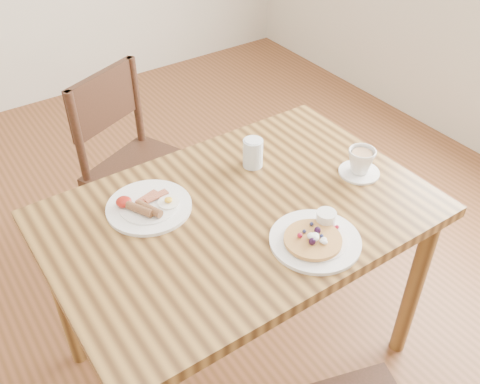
{
  "coord_description": "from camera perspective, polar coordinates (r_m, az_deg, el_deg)",
  "views": [
    {
      "loc": [
        -0.73,
        -1.06,
        1.84
      ],
      "look_at": [
        0.0,
        0.0,
        0.82
      ],
      "focal_mm": 40.0,
      "sensor_mm": 36.0,
      "label": 1
    }
  ],
  "objects": [
    {
      "name": "ground",
      "position": [
        2.25,
        0.0,
        -16.6
      ],
      "size": [
        5.0,
        5.0,
        0.0
      ],
      "primitive_type": "plane",
      "color": "brown",
      "rests_on": "ground"
    },
    {
      "name": "dining_table",
      "position": [
        1.75,
        0.0,
        -4.32
      ],
      "size": [
        1.2,
        0.8,
        0.75
      ],
      "color": "olive",
      "rests_on": "ground"
    },
    {
      "name": "chair_far",
      "position": [
        2.38,
        -10.97,
        3.16
      ],
      "size": [
        0.55,
        0.55,
        0.88
      ],
      "rotation": [
        0.0,
        0.0,
        3.56
      ],
      "color": "#3F1F16",
      "rests_on": "ground"
    },
    {
      "name": "pancake_plate",
      "position": [
        1.58,
        8.08,
        -4.85
      ],
      "size": [
        0.27,
        0.27,
        0.06
      ],
      "color": "white",
      "rests_on": "dining_table"
    },
    {
      "name": "breakfast_plate",
      "position": [
        1.71,
        -9.81,
        -1.5
      ],
      "size": [
        0.27,
        0.27,
        0.04
      ],
      "color": "white",
      "rests_on": "dining_table"
    },
    {
      "name": "teacup_saucer",
      "position": [
        1.86,
        12.75,
        3.08
      ],
      "size": [
        0.14,
        0.14,
        0.1
      ],
      "color": "white",
      "rests_on": "dining_table"
    },
    {
      "name": "water_glass",
      "position": [
        1.85,
        1.39,
        4.18
      ],
      "size": [
        0.07,
        0.07,
        0.1
      ],
      "primitive_type": "cylinder",
      "color": "silver",
      "rests_on": "dining_table"
    }
  ]
}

